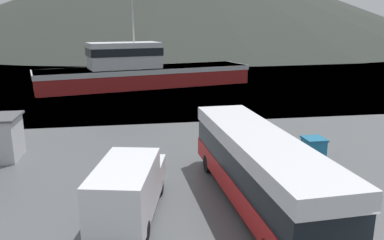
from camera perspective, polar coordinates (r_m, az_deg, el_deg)
name	(u,v)px	position (r m, az deg, el deg)	size (l,w,h in m)	color
water_surface	(149,45)	(148.34, -6.54, 11.36)	(240.00, 240.00, 0.00)	slate
tour_bus	(258,166)	(15.79, 9.99, -6.89)	(3.01, 11.48, 3.09)	red
delivery_van	(129,187)	(14.96, -9.56, -10.09)	(3.28, 6.30, 2.40)	silver
fishing_boat	(141,70)	(46.69, -7.81, 7.49)	(26.77, 12.39, 12.30)	maroon
storage_bin	(314,147)	(22.86, 18.04, -3.87)	(1.21, 1.26, 1.08)	teal
mooring_bollard	(213,118)	(28.64, 3.20, 0.27)	(0.35, 0.35, 0.86)	#4C4C51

